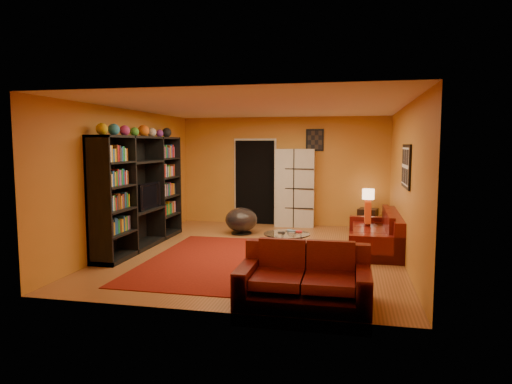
% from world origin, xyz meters
% --- Properties ---
extents(floor, '(6.00, 6.00, 0.00)m').
position_xyz_m(floor, '(0.00, 0.00, 0.00)').
color(floor, brown).
rests_on(floor, ground).
extents(ceiling, '(6.00, 6.00, 0.00)m').
position_xyz_m(ceiling, '(0.00, 0.00, 2.60)').
color(ceiling, white).
rests_on(ceiling, wall_back).
extents(wall_back, '(6.00, 0.00, 6.00)m').
position_xyz_m(wall_back, '(0.00, 3.00, 1.30)').
color(wall_back, '#BE7729').
rests_on(wall_back, floor).
extents(wall_front, '(6.00, 0.00, 6.00)m').
position_xyz_m(wall_front, '(0.00, -3.00, 1.30)').
color(wall_front, '#BE7729').
rests_on(wall_front, floor).
extents(wall_left, '(0.00, 6.00, 6.00)m').
position_xyz_m(wall_left, '(-2.50, 0.00, 1.30)').
color(wall_left, '#BE7729').
rests_on(wall_left, floor).
extents(wall_right, '(0.00, 6.00, 6.00)m').
position_xyz_m(wall_right, '(2.50, 0.00, 1.30)').
color(wall_right, '#BE7729').
rests_on(wall_right, floor).
extents(rug, '(3.60, 3.60, 0.01)m').
position_xyz_m(rug, '(0.10, -0.70, 0.01)').
color(rug, '#59100A').
rests_on(rug, floor).
extents(doorway, '(0.95, 0.10, 2.04)m').
position_xyz_m(doorway, '(-0.70, 2.96, 1.02)').
color(doorway, black).
rests_on(doorway, floor).
extents(wall_art_right, '(0.03, 1.00, 0.70)m').
position_xyz_m(wall_art_right, '(2.48, -0.30, 1.60)').
color(wall_art_right, black).
rests_on(wall_art_right, wall_right).
extents(wall_art_back, '(0.42, 0.03, 0.52)m').
position_xyz_m(wall_art_back, '(0.75, 2.98, 2.05)').
color(wall_art_back, black).
rests_on(wall_art_back, wall_back).
extents(entertainment_unit, '(0.45, 3.00, 2.10)m').
position_xyz_m(entertainment_unit, '(-2.27, 0.00, 1.05)').
color(entertainment_unit, black).
rests_on(entertainment_unit, floor).
extents(tv, '(0.87, 0.11, 0.50)m').
position_xyz_m(tv, '(-2.23, 0.09, 0.97)').
color(tv, black).
rests_on(tv, entertainment_unit).
extents(sofa, '(0.90, 2.19, 0.85)m').
position_xyz_m(sofa, '(2.14, 0.66, 0.28)').
color(sofa, '#4F0C0A').
rests_on(sofa, rug).
extents(loveseat, '(1.61, 0.97, 0.85)m').
position_xyz_m(loveseat, '(1.08, -2.41, 0.28)').
color(loveseat, '#4F0C0A').
rests_on(loveseat, rug).
extents(throw_pillow, '(0.12, 0.42, 0.42)m').
position_xyz_m(throw_pillow, '(1.95, 1.20, 0.63)').
color(throw_pillow, '#F4531B').
rests_on(throw_pillow, sofa).
extents(coffee_table, '(0.80, 0.80, 0.40)m').
position_xyz_m(coffee_table, '(0.55, -0.20, 0.36)').
color(coffee_table, silver).
rests_on(coffee_table, floor).
extents(storage_cabinet, '(0.94, 0.45, 1.84)m').
position_xyz_m(storage_cabinet, '(0.30, 2.80, 0.92)').
color(storage_cabinet, beige).
rests_on(storage_cabinet, floor).
extents(bowl_chair, '(0.70, 0.70, 0.57)m').
position_xyz_m(bowl_chair, '(-0.71, 1.60, 0.31)').
color(bowl_chair, black).
rests_on(bowl_chair, floor).
extents(side_table, '(0.48, 0.48, 0.50)m').
position_xyz_m(side_table, '(2.00, 2.57, 0.25)').
color(side_table, black).
rests_on(side_table, floor).
extents(table_lamp, '(0.27, 0.27, 0.45)m').
position_xyz_m(table_lamp, '(2.00, 2.57, 0.81)').
color(table_lamp, black).
rests_on(table_lamp, side_table).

